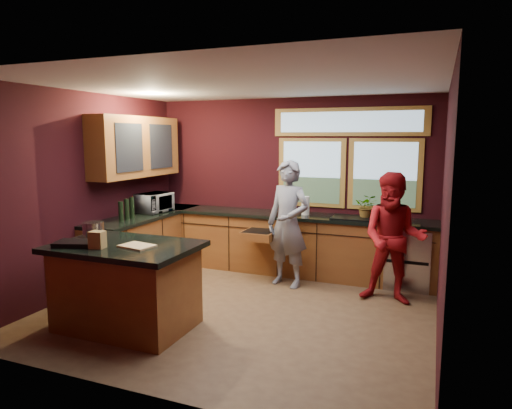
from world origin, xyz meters
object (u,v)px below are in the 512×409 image
Objects in this scene: island at (126,285)px; cutting_board at (137,246)px; person_red at (394,239)px; person_grey at (288,224)px; stock_pot at (93,230)px.

cutting_board is (0.20, -0.05, 0.48)m from island.
cutting_board is at bearing -140.50° from person_red.
person_grey is at bearing 59.31° from island.
stock_pot is at bearing -117.25° from person_grey.
person_grey is at bearing 175.11° from person_red.
island is 2.41m from person_grey.
person_grey is 7.42× the size of stock_pot.
island is at bearing -104.97° from person_grey.
cutting_board is at bearing -14.93° from stock_pot.
stock_pot is at bearing 164.74° from island.
island is at bearing -15.26° from stock_pot.
cutting_board is 0.78m from stock_pot.
person_red is 3.65m from stock_pot.
island is 0.87× the size of person_grey.
stock_pot reaches higher than cutting_board.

